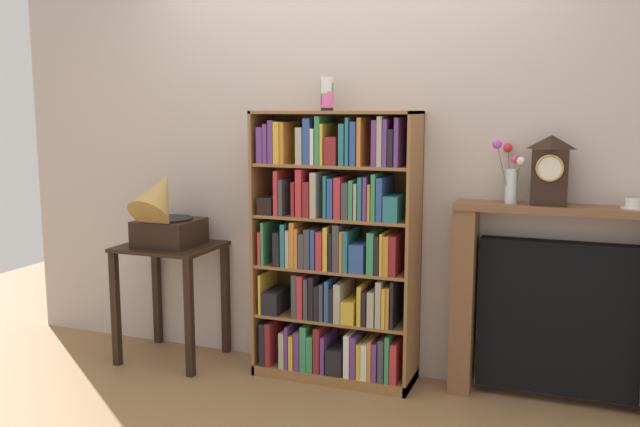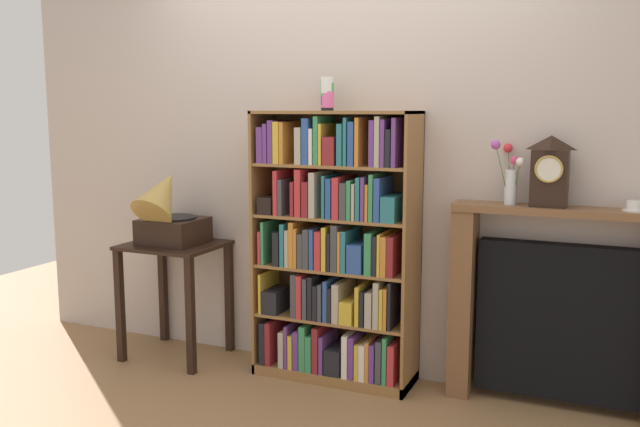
% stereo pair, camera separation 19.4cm
% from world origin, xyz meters
% --- Properties ---
extents(ground_plane, '(7.77, 6.40, 0.02)m').
position_xyz_m(ground_plane, '(0.00, 0.00, -0.01)').
color(ground_plane, '#997047').
extents(wall_back, '(4.77, 0.08, 2.60)m').
position_xyz_m(wall_back, '(0.08, 0.32, 1.30)').
color(wall_back, beige).
rests_on(wall_back, ground).
extents(bookshelf, '(0.94, 0.34, 1.56)m').
position_xyz_m(bookshelf, '(0.01, 0.10, 0.73)').
color(bookshelf, olive).
rests_on(bookshelf, ground).
extents(cup_stack, '(0.08, 0.07, 0.19)m').
position_xyz_m(cup_stack, '(-0.06, 0.14, 1.66)').
color(cup_stack, black).
rests_on(cup_stack, bookshelf).
extents(side_table_left, '(0.59, 0.50, 0.74)m').
position_xyz_m(side_table_left, '(-1.06, 0.03, 0.56)').
color(side_table_left, black).
rests_on(side_table_left, ground).
extents(gramophone, '(0.36, 0.48, 0.53)m').
position_xyz_m(gramophone, '(-1.06, -0.03, 0.94)').
color(gramophone, black).
rests_on(gramophone, side_table_left).
extents(fireplace_mantel, '(1.11, 0.21, 1.08)m').
position_xyz_m(fireplace_mantel, '(1.23, 0.20, 0.53)').
color(fireplace_mantel, brown).
rests_on(fireplace_mantel, ground).
extents(mantel_clock, '(0.18, 0.14, 0.36)m').
position_xyz_m(mantel_clock, '(1.15, 0.18, 1.26)').
color(mantel_clock, black).
rests_on(mantel_clock, fireplace_mantel).
extents(flower_vase, '(0.17, 0.18, 0.34)m').
position_xyz_m(flower_vase, '(0.96, 0.18, 1.23)').
color(flower_vase, silver).
rests_on(flower_vase, fireplace_mantel).
extents(teacup_with_saucer, '(0.12, 0.11, 0.05)m').
position_xyz_m(teacup_with_saucer, '(1.55, 0.18, 1.10)').
color(teacup_with_saucer, white).
rests_on(teacup_with_saucer, fireplace_mantel).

